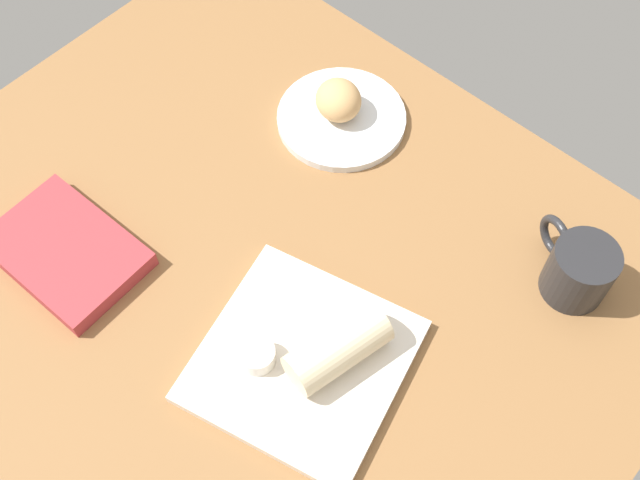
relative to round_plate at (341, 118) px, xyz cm
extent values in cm
cube|color=olive|center=(-8.95, 26.44, -2.70)|extent=(110.00, 90.00, 4.00)
cylinder|color=white|center=(0.00, 0.00, 0.00)|extent=(20.55, 20.55, 1.40)
ellipsoid|color=tan|center=(0.82, -0.11, 3.61)|extent=(10.39, 10.15, 5.82)
cube|color=silver|center=(-23.43, 34.58, 0.10)|extent=(31.27, 31.27, 1.60)
cylinder|color=silver|center=(-19.22, 38.58, 2.23)|extent=(4.84, 4.84, 2.67)
cylinder|color=#D66131|center=(-19.22, 38.58, 3.27)|extent=(3.97, 3.97, 0.40)
cylinder|color=beige|center=(-26.79, 31.38, 3.89)|extent=(8.78, 14.72, 5.98)
cube|color=#A53338|center=(12.57, 45.05, 0.69)|extent=(22.05, 15.80, 2.78)
cylinder|color=#262628|center=(-43.68, 0.99, 3.83)|extent=(9.00, 9.00, 9.05)
cylinder|color=#A77640|center=(-43.68, 0.99, 7.75)|extent=(7.38, 7.38, 0.40)
torus|color=#262628|center=(-38.21, -1.48, 3.83)|extent=(6.54, 3.82, 6.63)
camera|label=1|loc=(-51.87, 62.61, 97.01)|focal=44.09mm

